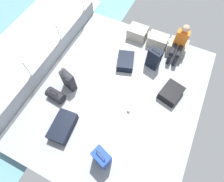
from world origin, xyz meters
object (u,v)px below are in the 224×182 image
suitcase_0 (102,158)px  suitcase_4 (154,59)px  suitcase_2 (68,80)px  paper_cup (129,110)px  cargo_crate_1 (158,40)px  duffel_bag (56,95)px  suitcase_3 (63,127)px  passenger_seated (179,43)px  suitcase_5 (171,93)px  cargo_crate_0 (138,33)px  suitcase_1 (125,61)px  cargo_crate_2 (177,47)px

suitcase_0 → suitcase_4: size_ratio=1.05×
suitcase_2 → paper_cup: suitcase_2 is taller
cargo_crate_1 → duffel_bag: size_ratio=1.22×
suitcase_4 → suitcase_3: bearing=-115.6°
passenger_seated → suitcase_5: bearing=-77.6°
passenger_seated → suitcase_5: 1.48m
passenger_seated → cargo_crate_1: bearing=164.0°
cargo_crate_0 → suitcase_5: size_ratio=0.87×
suitcase_1 → duffel_bag: 2.21m
suitcase_5 → duffel_bag: size_ratio=1.39×
suitcase_5 → duffel_bag: duffel_bag is taller
suitcase_0 → suitcase_5: 2.48m
suitcase_1 → suitcase_2: bearing=-128.1°
suitcase_1 → duffel_bag: size_ratio=1.45×
suitcase_5 → passenger_seated: bearing=102.4°
passenger_seated → paper_cup: bearing=-103.0°
suitcase_2 → suitcase_3: bearing=-66.3°
cargo_crate_0 → suitcase_2: 2.73m
suitcase_2 → passenger_seated: bearing=45.4°
suitcase_5 → paper_cup: 1.25m
passenger_seated → suitcase_3: passenger_seated is taller
suitcase_0 → paper_cup: bearing=87.3°
cargo_crate_0 → suitcase_5: 2.28m
cargo_crate_0 → suitcase_3: 3.68m
duffel_bag → cargo_crate_0: bearing=69.5°
suitcase_5 → paper_cup: size_ratio=7.13×
suitcase_3 → suitcase_4: size_ratio=1.07×
cargo_crate_1 → duffel_bag: (-1.82, -2.98, -0.04)m
suitcase_2 → suitcase_3: (0.48, -1.10, -0.18)m
cargo_crate_1 → suitcase_4: (0.14, -0.85, 0.15)m
cargo_crate_1 → duffel_bag: 3.49m
duffel_bag → paper_cup: (1.91, 0.49, -0.09)m
suitcase_4 → suitcase_5: bearing=-42.4°
suitcase_4 → cargo_crate_2: bearing=60.2°
suitcase_2 → suitcase_4: suitcase_2 is taller
cargo_crate_2 → suitcase_2: size_ratio=0.74×
cargo_crate_0 → cargo_crate_1: bearing=-3.1°
cargo_crate_1 → suitcase_0: (0.02, -3.86, 0.16)m
suitcase_1 → duffel_bag: duffel_bag is taller
cargo_crate_1 → paper_cup: cargo_crate_1 is taller
cargo_crate_2 → suitcase_4: bearing=-119.8°
suitcase_1 → passenger_seated: bearing=38.1°
suitcase_2 → cargo_crate_0: bearing=68.9°
suitcase_3 → cargo_crate_0: bearing=82.3°
suitcase_3 → duffel_bag: bearing=134.8°
suitcase_1 → suitcase_4: (0.74, 0.29, 0.21)m
suitcase_1 → suitcase_5: (1.52, -0.43, 0.00)m
suitcase_4 → cargo_crate_1: bearing=99.4°
cargo_crate_0 → cargo_crate_1: size_ratio=0.99×
cargo_crate_1 → suitcase_2: (-1.67, -2.51, 0.13)m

